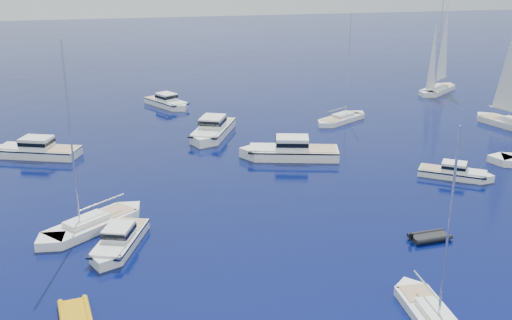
% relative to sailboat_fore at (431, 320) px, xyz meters
% --- Properties ---
extents(motor_cruiser_left, '(5.32, 8.54, 2.15)m').
position_rel_sailboat_fore_xyz_m(motor_cruiser_left, '(-17.77, 14.19, 0.00)').
color(motor_cruiser_left, silver).
rests_on(motor_cruiser_left, ground).
extents(motor_cruiser_centre, '(12.03, 6.62, 3.02)m').
position_rel_sailboat_fore_xyz_m(motor_cruiser_centre, '(0.90, 31.40, 0.00)').
color(motor_cruiser_centre, white).
rests_on(motor_cruiser_centre, ground).
extents(motor_cruiser_far_r, '(7.48, 6.47, 2.00)m').
position_rel_sailboat_fore_xyz_m(motor_cruiser_far_r, '(14.86, 21.51, 0.00)').
color(motor_cruiser_far_r, white).
rests_on(motor_cruiser_far_r, ground).
extents(motor_cruiser_far_l, '(10.90, 6.91, 2.75)m').
position_rel_sailboat_fore_xyz_m(motor_cruiser_far_l, '(-25.86, 38.72, 0.00)').
color(motor_cruiser_far_l, silver).
rests_on(motor_cruiser_far_l, ground).
extents(motor_cruiser_distant, '(8.05, 11.83, 3.00)m').
position_rel_sailboat_fore_xyz_m(motor_cruiser_distant, '(-5.75, 41.83, 0.00)').
color(motor_cruiser_distant, white).
rests_on(motor_cruiser_distant, ground).
extents(motor_cruiser_horizon, '(6.85, 9.55, 2.44)m').
position_rel_sailboat_fore_xyz_m(motor_cruiser_horizon, '(-9.42, 58.63, 0.00)').
color(motor_cruiser_horizon, white).
rests_on(motor_cruiser_horizon, ground).
extents(sailboat_fore, '(2.96, 8.83, 12.75)m').
position_rel_sailboat_fore_xyz_m(sailboat_fore, '(0.00, 0.00, 0.00)').
color(sailboat_fore, white).
rests_on(sailboat_fore, ground).
extents(sailboat_mid_l, '(10.10, 8.83, 15.72)m').
position_rel_sailboat_fore_xyz_m(sailboat_mid_l, '(-19.79, 18.05, 0.00)').
color(sailboat_mid_l, white).
rests_on(sailboat_mid_l, ground).
extents(sailboat_centre, '(9.73, 7.36, 14.49)m').
position_rel_sailboat_fore_xyz_m(sailboat_centre, '(12.08, 44.37, 0.00)').
color(sailboat_centre, silver).
rests_on(sailboat_centre, ground).
extents(sailboat_sails_r, '(5.91, 12.36, 17.59)m').
position_rel_sailboat_fore_xyz_m(sailboat_sails_r, '(32.16, 36.23, 0.00)').
color(sailboat_sails_r, silver).
rests_on(sailboat_sails_r, ground).
extents(sailboat_sails_far, '(10.71, 9.18, 16.55)m').
position_rel_sailboat_fore_xyz_m(sailboat_sails_far, '(34.02, 57.75, 0.00)').
color(sailboat_sails_far, white).
rests_on(sailboat_sails_far, ground).
extents(tender_yellow, '(2.71, 4.34, 0.95)m').
position_rel_sailboat_fore_xyz_m(tender_yellow, '(-20.59, 5.16, 0.00)').
color(tender_yellow, '#C98E0B').
rests_on(tender_yellow, ground).
extents(tender_grey_near, '(3.38, 2.04, 0.95)m').
position_rel_sailboat_fore_xyz_m(tender_grey_near, '(5.43, 9.74, 0.00)').
color(tender_grey_near, black).
rests_on(tender_grey_near, ground).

